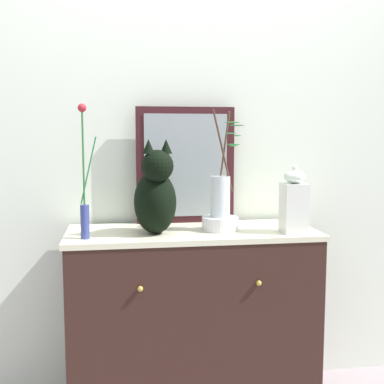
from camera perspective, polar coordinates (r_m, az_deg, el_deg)
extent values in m
cube|color=silver|center=(2.55, -1.07, 5.98)|extent=(4.40, 0.08, 2.60)
cube|color=#301B16|center=(2.42, 0.00, -15.15)|extent=(1.14, 0.46, 0.86)
cube|color=beige|center=(2.29, 0.00, -4.79)|extent=(1.16, 0.46, 0.02)
sphere|color=#B79338|center=(2.08, -6.08, -11.21)|extent=(0.02, 0.02, 0.02)
sphere|color=#B79338|center=(2.16, 7.83, -10.53)|extent=(0.02, 0.02, 0.02)
cube|color=#361419|center=(2.46, -0.88, 3.15)|extent=(0.50, 0.03, 0.58)
cube|color=gray|center=(2.45, -0.83, 3.13)|extent=(0.42, 0.01, 0.51)
ellipsoid|color=black|center=(2.20, -4.34, -1.20)|extent=(0.21, 0.25, 0.28)
sphere|color=black|center=(2.12, -4.06, 3.06)|extent=(0.14, 0.14, 0.14)
cone|color=black|center=(2.12, -3.05, 5.36)|extent=(0.05, 0.05, 0.06)
cone|color=black|center=(2.11, -5.12, 5.34)|extent=(0.05, 0.05, 0.06)
cylinder|color=black|center=(2.42, -5.22, -3.54)|extent=(0.05, 0.18, 0.03)
cylinder|color=#343E85|center=(2.14, -12.42, -3.43)|extent=(0.04, 0.04, 0.15)
cylinder|color=#29682E|center=(2.11, -12.60, 3.79)|extent=(0.01, 0.01, 0.39)
sphere|color=#AE222C|center=(2.11, -12.75, 9.59)|extent=(0.04, 0.04, 0.04)
cylinder|color=#216E38|center=(2.11, -12.03, 2.48)|extent=(0.07, 0.01, 0.29)
cylinder|color=white|center=(2.28, 3.30, -3.71)|extent=(0.17, 0.17, 0.06)
cylinder|color=silver|center=(2.26, 3.32, -0.55)|extent=(0.09, 0.09, 0.19)
cylinder|color=#4B3021|center=(2.23, 3.60, 4.85)|extent=(0.11, 0.04, 0.38)
ellipsoid|color=#206F31|center=(2.19, 4.88, 5.57)|extent=(0.07, 0.08, 0.01)
ellipsoid|color=#21612B|center=(2.16, 4.53, 6.85)|extent=(0.08, 0.07, 0.01)
ellipsoid|color=#266926|center=(2.18, 4.71, 8.13)|extent=(0.07, 0.04, 0.01)
cylinder|color=#4E3D2A|center=(2.26, 3.76, 4.70)|extent=(0.04, 0.10, 0.37)
ellipsoid|color=#226C2D|center=(2.28, 4.88, 5.42)|extent=(0.04, 0.07, 0.01)
ellipsoid|color=#2C6F34|center=(2.28, 5.31, 6.60)|extent=(0.04, 0.07, 0.01)
ellipsoid|color=#236633|center=(2.28, 5.27, 7.78)|extent=(0.08, 0.06, 0.01)
cube|color=silver|center=(2.26, 11.83, -1.85)|extent=(0.11, 0.11, 0.23)
ellipsoid|color=silver|center=(2.24, 11.92, 1.75)|extent=(0.10, 0.10, 0.06)
sphere|color=silver|center=(2.24, 11.94, 2.80)|extent=(0.02, 0.02, 0.02)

